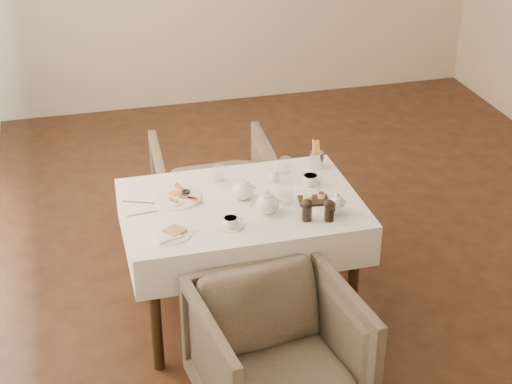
{
  "coord_description": "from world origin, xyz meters",
  "views": [
    {
      "loc": [
        -1.65,
        -4.4,
        2.84
      ],
      "look_at": [
        -0.72,
        -0.83,
        0.82
      ],
      "focal_mm": 55.0,
      "sensor_mm": 36.0,
      "label": 1
    }
  ],
  "objects": [
    {
      "name": "glass_right",
      "position": [
        -0.47,
        -0.53,
        0.8
      ],
      "size": [
        0.09,
        0.09,
        0.09
      ],
      "primitive_type": "cylinder",
      "rotation": [
        0.0,
        0.0,
        -0.43
      ],
      "color": "silver",
      "rests_on": "table"
    },
    {
      "name": "table",
      "position": [
        -0.8,
        -0.8,
        0.64
      ],
      "size": [
        1.28,
        0.88,
        0.75
      ],
      "color": "black",
      "rests_on": "ground"
    },
    {
      "name": "silver_pot",
      "position": [
        -0.35,
        -1.05,
        0.82
      ],
      "size": [
        0.12,
        0.1,
        0.13
      ],
      "primitive_type": null,
      "rotation": [
        0.0,
        0.0,
        -0.02
      ],
      "color": "white",
      "rests_on": "table"
    },
    {
      "name": "teacup_near",
      "position": [
        -0.92,
        -1.05,
        0.78
      ],
      "size": [
        0.12,
        0.12,
        0.06
      ],
      "rotation": [
        0.0,
        0.0,
        -0.03
      ],
      "color": "white",
      "rests_on": "table"
    },
    {
      "name": "side_plate",
      "position": [
        -1.22,
        -1.05,
        0.76
      ],
      "size": [
        0.19,
        0.19,
        0.02
      ],
      "rotation": [
        0.0,
        0.0,
        0.37
      ],
      "color": "white",
      "rests_on": "table"
    },
    {
      "name": "armchair_near",
      "position": [
        -0.81,
        -1.6,
        0.34
      ],
      "size": [
        0.83,
        0.85,
        0.69
      ],
      "primitive_type": "imported",
      "rotation": [
        0.0,
        0.0,
        0.14
      ],
      "color": "#4B4337",
      "rests_on": "ground"
    },
    {
      "name": "teapot_front",
      "position": [
        -0.7,
        -0.96,
        0.82
      ],
      "size": [
        0.18,
        0.15,
        0.14
      ],
      "primitive_type": null,
      "rotation": [
        0.0,
        0.0,
        -0.1
      ],
      "color": "white",
      "rests_on": "table"
    },
    {
      "name": "pepper_mill_right",
      "position": [
        -0.4,
        -1.11,
        0.82
      ],
      "size": [
        0.08,
        0.08,
        0.12
      ],
      "primitive_type": null,
      "rotation": [
        0.0,
        0.0,
        0.38
      ],
      "color": "black",
      "rests_on": "table"
    },
    {
      "name": "cutlery_fork",
      "position": [
        -1.33,
        -0.68,
        0.76
      ],
      "size": [
        0.2,
        0.09,
        0.0
      ],
      "primitive_type": "cube",
      "rotation": [
        0.0,
        0.0,
        1.18
      ],
      "color": "silver",
      "rests_on": "table"
    },
    {
      "name": "teacup_far",
      "position": [
        -0.38,
        -0.72,
        0.78
      ],
      "size": [
        0.13,
        0.13,
        0.06
      ],
      "rotation": [
        0.0,
        0.0,
        -0.13
      ],
      "color": "white",
      "rests_on": "table"
    },
    {
      "name": "armchair_far",
      "position": [
        -0.78,
        0.04,
        0.35
      ],
      "size": [
        0.79,
        0.81,
        0.71
      ],
      "primitive_type": "imported",
      "rotation": [
        0.0,
        0.0,
        3.1
      ],
      "color": "#4B4337",
      "rests_on": "ground"
    },
    {
      "name": "pepper_mill_left",
      "position": [
        -0.52,
        -1.08,
        0.82
      ],
      "size": [
        0.08,
        0.08,
        0.12
      ],
      "primitive_type": null,
      "rotation": [
        0.0,
        0.0,
        0.28
      ],
      "color": "black",
      "rests_on": "table"
    },
    {
      "name": "creamer",
      "position": [
        -0.56,
        -0.61,
        0.79
      ],
      "size": [
        0.07,
        0.07,
        0.07
      ],
      "primitive_type": "cylinder",
      "rotation": [
        0.0,
        0.0,
        0.29
      ],
      "color": "white",
      "rests_on": "table"
    },
    {
      "name": "condiment_board",
      "position": [
        -0.42,
        -0.9,
        0.77
      ],
      "size": [
        0.18,
        0.13,
        0.04
      ],
      "rotation": [
        0.0,
        0.0,
        -0.14
      ],
      "color": "black",
      "rests_on": "table"
    },
    {
      "name": "fries_cup",
      "position": [
        -0.27,
        -0.51,
        0.83
      ],
      "size": [
        0.08,
        0.08,
        0.17
      ],
      "rotation": [
        0.0,
        0.0,
        0.06
      ],
      "color": "silver",
      "rests_on": "table"
    },
    {
      "name": "glass_mid",
      "position": [
        -0.57,
        -0.88,
        0.8
      ],
      "size": [
        0.09,
        0.09,
        0.09
      ],
      "primitive_type": "cylinder",
      "rotation": [
        0.0,
        0.0,
        -0.44
      ],
      "color": "silver",
      "rests_on": "table"
    },
    {
      "name": "teapot_centre",
      "position": [
        -0.79,
        -0.78,
        0.82
      ],
      "size": [
        0.17,
        0.14,
        0.13
      ],
      "primitive_type": null,
      "rotation": [
        0.0,
        0.0,
        -0.09
      ],
      "color": "white",
      "rests_on": "table"
    },
    {
      "name": "cutlery_knife",
      "position": [
        -1.34,
        -0.8,
        0.76
      ],
      "size": [
        0.17,
        0.03,
        0.0
      ],
      "primitive_type": "cube",
      "rotation": [
        0.0,
        0.0,
        1.67
      ],
      "color": "silver",
      "rests_on": "table"
    },
    {
      "name": "breakfast_plate",
      "position": [
        -1.13,
        -0.68,
        0.76
      ],
      "size": [
        0.26,
        0.26,
        0.03
      ],
      "rotation": [
        0.0,
        0.0,
        -0.16
      ],
      "color": "white",
      "rests_on": "table"
    },
    {
      "name": "glass_left",
      "position": [
        -0.87,
        -0.53,
        0.8
      ],
      "size": [
        0.08,
        0.08,
        0.09
      ],
      "primitive_type": "cylinder",
      "rotation": [
        0.0,
        0.0,
        0.17
      ],
      "color": "silver",
      "rests_on": "table"
    }
  ]
}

